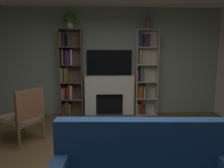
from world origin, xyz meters
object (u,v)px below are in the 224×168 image
Objects in this scene: fireplace at (109,94)px; armchair at (24,115)px; bookshelf_left at (69,76)px; vase_with_flowers at (148,22)px; bookshelf_right at (144,74)px; potted_plant at (70,20)px; tv at (109,63)px.

armchair is at bearing -134.88° from fireplace.
fireplace is at bearing 45.12° from armchair.
bookshelf_left is 4.56× the size of vase_with_flowers.
potted_plant is at bearing -178.41° from bookshelf_right.
bookshelf_left is (-1.03, -0.00, 0.50)m from fireplace.
vase_with_flowers is 3.55m from armchair.
bookshelf_left is at bearing 179.15° from vase_with_flowers.
bookshelf_left is at bearing -179.73° from fireplace.
potted_plant is 0.39× the size of armchair.
bookshelf_left is at bearing -179.33° from bookshelf_right.
potted_plant is at bearing -177.96° from fireplace.
vase_with_flowers is (0.96, -0.03, 1.83)m from fireplace.
fireplace is 1.17× the size of tv.
potted_plant reaches higher than bookshelf_right.
fireplace is 1.04m from bookshelf_right.
tv is 0.53× the size of bookshelf_left.
vase_with_flowers reaches higher than fireplace.
fireplace is 1.14m from bookshelf_left.
fireplace is 3.46× the size of potted_plant.
bookshelf_right is (1.93, 0.02, 0.02)m from bookshelf_left.
bookshelf_right is at bearing 1.59° from potted_plant.
tv is 1.08m from bookshelf_left.
potted_plant is (0.06, -0.03, 1.38)m from bookshelf_left.
bookshelf_right is 4.56× the size of vase_with_flowers.
bookshelf_right is 2.31m from potted_plant.
bookshelf_left is 1.93m from bookshelf_right.
potted_plant reaches higher than armchair.
fireplace is at bearing -178.89° from bookshelf_right.
armchair is (-1.61, -1.62, -0.05)m from fireplace.
bookshelf_left reaches higher than tv.
tv is 1.40m from vase_with_flowers.
fireplace is 2.07m from vase_with_flowers.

